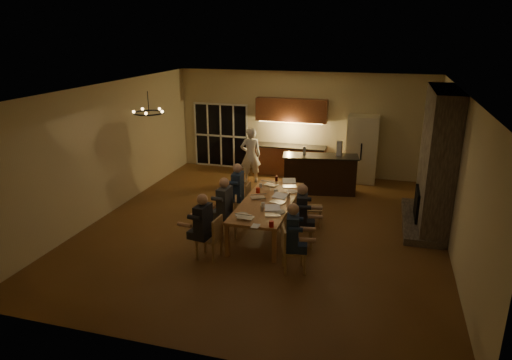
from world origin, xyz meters
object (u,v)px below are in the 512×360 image
object	(u,v)px
can_silver	(262,209)
dining_table	(268,216)
laptop_c	(258,193)
plate_near	(278,212)
chair_left_near	(209,237)
refrigerator	(362,149)
chair_left_mid	(227,217)
chair_left_far	(240,200)
mug_back	(261,186)
laptop_a	(246,213)
person_left_far	(238,191)
standing_person	(251,155)
person_right_mid	(302,216)
mug_mid	(276,191)
plate_far	(292,191)
bar_bottle	(304,151)
can_cola	(276,179)
plate_left	(242,215)
laptop_b	(273,210)
laptop_e	(271,181)
bar_island	(320,174)
laptop_d	(278,197)
person_left_near	(203,227)
person_right_near	(292,238)
redcup_mid	(258,190)
can_right	(288,195)
chair_right_near	(294,250)
chair_right_mid	(302,227)
bar_blender	(339,148)
person_left_mid	(225,208)
chair_right_far	(313,207)
chandelier	(149,113)
redcup_near	(271,224)
mug_front	(263,205)

from	to	relation	value
can_silver	dining_table	bearing A→B (deg)	92.87
laptop_c	plate_near	distance (m)	0.98
laptop_c	chair_left_near	bearing A→B (deg)	43.65
refrigerator	chair_left_mid	bearing A→B (deg)	-118.37
chair_left_far	laptop_c	xyz separation A→B (m)	(0.58, -0.50, 0.42)
chair_left_mid	mug_back	xyz separation A→B (m)	(0.42, 1.28, 0.36)
dining_table	laptop_a	world-z (taller)	laptop_a
person_left_far	standing_person	xyz separation A→B (m)	(-0.49, 2.72, 0.15)
person_right_mid	mug_mid	world-z (taller)	person_right_mid
person_left_far	plate_far	size ratio (longest dim) A/B	5.32
laptop_a	bar_bottle	distance (m)	4.04
can_cola	plate_left	size ratio (longest dim) A/B	0.43
laptop_b	laptop_e	world-z (taller)	same
bar_island	laptop_d	size ratio (longest dim) A/B	6.49
laptop_a	laptop_b	bearing A→B (deg)	-145.83
standing_person	can_cola	size ratio (longest dim) A/B	13.97
can_silver	laptop_d	bearing A→B (deg)	72.00
can_silver	plate_left	xyz separation A→B (m)	(-0.34, -0.34, -0.05)
chair_left_far	person_left_near	size ratio (longest dim) A/B	0.64
person_right_near	redcup_mid	bearing A→B (deg)	21.98
standing_person	mug_mid	distance (m)	3.15
person_left_near	laptop_d	distance (m)	1.95
refrigerator	person_left_near	xyz separation A→B (m)	(-2.68, -5.95, -0.31)
person_left_near	mug_back	world-z (taller)	person_left_near
laptop_d	can_cola	size ratio (longest dim) A/B	2.67
person_left_far	can_right	size ratio (longest dim) A/B	11.50
chair_right_near	laptop_a	world-z (taller)	laptop_a
chair_right_mid	standing_person	xyz separation A→B (m)	(-2.28, 3.81, 0.39)
bar_island	bar_blender	bearing A→B (deg)	7.40
dining_table	person_left_near	world-z (taller)	person_left_near
person_right_mid	plate_near	distance (m)	0.49
chair_right_mid	mug_mid	bearing A→B (deg)	24.69
can_right	bar_bottle	distance (m)	2.63
chair_left_mid	person_right_mid	xyz separation A→B (m)	(1.68, -0.04, 0.24)
person_left_mid	chair_right_far	bearing A→B (deg)	127.98
laptop_e	can_silver	xyz separation A→B (m)	(0.24, -1.71, -0.05)
person_left_mid	laptop_d	bearing A→B (deg)	119.31
can_silver	bar_bottle	bearing A→B (deg)	85.96
chandelier	laptop_c	world-z (taller)	chandelier
person_left_far	bar_bottle	xyz separation A→B (m)	(1.19, 2.33, 0.51)
bar_island	person_right_near	bearing A→B (deg)	-97.63
chair_left_far	laptop_d	bearing A→B (deg)	56.53
laptop_e	plate_far	distance (m)	0.70
person_right_mid	bar_bottle	xyz separation A→B (m)	(-0.58, 3.42, 0.51)
redcup_near	plate_far	distance (m)	2.09
refrigerator	dining_table	bearing A→B (deg)	-112.20
mug_front	can_right	xyz separation A→B (m)	(0.40, 0.72, 0.01)
bar_island	chair_left_near	bearing A→B (deg)	-118.68
chair_left_near	laptop_e	size ratio (longest dim) A/B	2.78
chair_left_near	mug_front	world-z (taller)	chair_left_near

